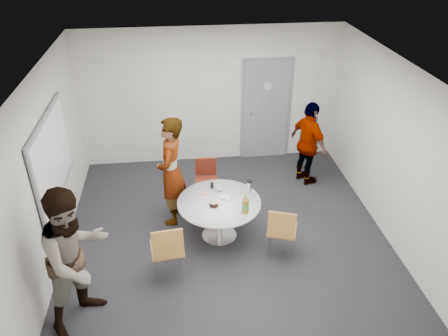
{
  "coord_description": "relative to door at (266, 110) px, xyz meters",
  "views": [
    {
      "loc": [
        -0.68,
        -5.44,
        4.47
      ],
      "look_at": [
        -0.01,
        0.25,
        1.07
      ],
      "focal_mm": 35.0,
      "sensor_mm": 36.0,
      "label": 1
    }
  ],
  "objects": [
    {
      "name": "wall_back",
      "position": [
        -1.1,
        0.02,
        0.32
      ],
      "size": [
        5.0,
        0.0,
        5.0
      ],
      "primitive_type": "plane",
      "rotation": [
        1.57,
        0.0,
        0.0
      ],
      "color": "beige",
      "rests_on": "floor"
    },
    {
      "name": "whiteboard",
      "position": [
        -3.56,
        -2.28,
        0.42
      ],
      "size": [
        0.04,
        1.9,
        1.25
      ],
      "color": "gray",
      "rests_on": "wall_left"
    },
    {
      "name": "wall_right",
      "position": [
        1.4,
        -2.48,
        0.32
      ],
      "size": [
        0.0,
        5.0,
        5.0
      ],
      "primitive_type": "plane",
      "rotation": [
        1.57,
        0.0,
        -1.57
      ],
      "color": "beige",
      "rests_on": "floor"
    },
    {
      "name": "person_right",
      "position": [
        0.58,
        -1.11,
        -0.23
      ],
      "size": [
        0.72,
        1.01,
        1.6
      ],
      "primitive_type": "imported",
      "rotation": [
        0.0,
        0.0,
        1.96
      ],
      "color": "black",
      "rests_on": "floor"
    },
    {
      "name": "wall_left",
      "position": [
        -3.6,
        -2.48,
        0.32
      ],
      "size": [
        0.0,
        5.0,
        5.0
      ],
      "primitive_type": "plane",
      "rotation": [
        1.57,
        0.0,
        1.57
      ],
      "color": "beige",
      "rests_on": "floor"
    },
    {
      "name": "wall_front",
      "position": [
        -1.1,
        -4.98,
        0.32
      ],
      "size": [
        5.0,
        0.0,
        5.0
      ],
      "primitive_type": "plane",
      "rotation": [
        -1.57,
        0.0,
        0.0
      ],
      "color": "beige",
      "rests_on": "floor"
    },
    {
      "name": "floor",
      "position": [
        -1.1,
        -2.48,
        -1.03
      ],
      "size": [
        5.0,
        5.0,
        0.0
      ],
      "primitive_type": "plane",
      "color": "#232226",
      "rests_on": "ground"
    },
    {
      "name": "door",
      "position": [
        0.0,
        0.0,
        0.0
      ],
      "size": [
        1.02,
        0.17,
        2.12
      ],
      "color": "gray",
      "rests_on": "wall_back"
    },
    {
      "name": "table",
      "position": [
        -1.19,
        -2.54,
        -0.45
      ],
      "size": [
        1.27,
        1.27,
        0.96
      ],
      "color": "silver",
      "rests_on": "floor"
    },
    {
      "name": "person_main",
      "position": [
        -1.92,
        -1.99,
        -0.11
      ],
      "size": [
        0.56,
        0.74,
        1.83
      ],
      "primitive_type": "imported",
      "rotation": [
        0.0,
        0.0,
        -1.76
      ],
      "color": "#A5C6EA",
      "rests_on": "floor"
    },
    {
      "name": "chair_near_right",
      "position": [
        -0.38,
        -3.11,
        -0.5
      ],
      "size": [
        0.53,
        0.55,
        0.86
      ],
      "rotation": [
        0.0,
        0.0,
        -0.33
      ],
      "color": "brown",
      "rests_on": "floor"
    },
    {
      "name": "ceiling",
      "position": [
        -1.1,
        -2.48,
        1.67
      ],
      "size": [
        5.0,
        5.0,
        0.0
      ],
      "primitive_type": "plane",
      "rotation": [
        3.14,
        0.0,
        0.0
      ],
      "color": "silver",
      "rests_on": "wall_back"
    },
    {
      "name": "chair_near_left",
      "position": [
        -2.01,
        -3.37,
        -0.47
      ],
      "size": [
        0.48,
        0.52,
        0.91
      ],
      "rotation": [
        0.0,
        0.0,
        0.12
      ],
      "color": "brown",
      "rests_on": "floor"
    },
    {
      "name": "chair_far",
      "position": [
        -1.33,
        -1.5,
        -0.54
      ],
      "size": [
        0.4,
        0.44,
        0.81
      ],
      "rotation": [
        0.0,
        0.0,
        3.09
      ],
      "color": "#5E2012",
      "rests_on": "floor"
    },
    {
      "name": "person_left",
      "position": [
        -3.05,
        -3.89,
        -0.07
      ],
      "size": [
        1.15,
        1.18,
        1.91
      ],
      "primitive_type": "imported",
      "rotation": [
        0.0,
        0.0,
        0.86
      ],
      "color": "white",
      "rests_on": "floor"
    }
  ]
}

